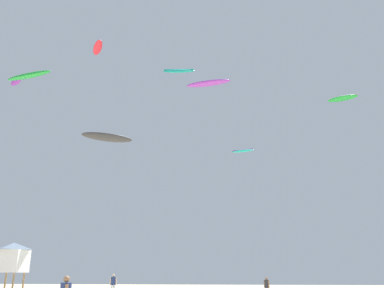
% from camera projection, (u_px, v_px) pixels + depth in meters
% --- Properties ---
extents(person_midground, '(0.58, 0.40, 1.79)m').
position_uv_depth(person_midground, '(113.00, 283.00, 34.89)').
color(person_midground, silver).
rests_on(person_midground, ground).
extents(person_left, '(0.41, 0.39, 1.59)m').
position_uv_depth(person_left, '(267.00, 286.00, 31.07)').
color(person_left, navy).
rests_on(person_left, ground).
extents(lifeguard_tower, '(2.30, 2.30, 4.15)m').
position_uv_depth(lifeguard_tower, '(12.00, 257.00, 31.40)').
color(lifeguard_tower, '#8C704C').
rests_on(lifeguard_tower, ground).
extents(kite_aloft_0, '(3.71, 2.78, 0.58)m').
position_uv_depth(kite_aloft_0, '(107.00, 137.00, 29.21)').
color(kite_aloft_0, '#2D2D33').
extents(kite_aloft_1, '(3.53, 1.58, 0.45)m').
position_uv_depth(kite_aloft_1, '(208.00, 83.00, 30.66)').
color(kite_aloft_1, purple).
extents(kite_aloft_2, '(3.80, 2.32, 0.59)m').
position_uv_depth(kite_aloft_2, '(343.00, 98.00, 51.26)').
color(kite_aloft_2, green).
extents(kite_aloft_3, '(2.29, 1.91, 0.60)m').
position_uv_depth(kite_aloft_3, '(16.00, 82.00, 46.34)').
color(kite_aloft_3, purple).
extents(kite_aloft_4, '(4.30, 1.53, 1.03)m').
position_uv_depth(kite_aloft_4, '(179.00, 71.00, 53.57)').
color(kite_aloft_4, '#19B29E').
extents(kite_aloft_5, '(1.68, 2.45, 0.38)m').
position_uv_depth(kite_aloft_5, '(98.00, 48.00, 32.15)').
color(kite_aloft_5, red).
extents(kite_aloft_6, '(4.36, 2.25, 0.89)m').
position_uv_depth(kite_aloft_6, '(29.00, 76.00, 31.74)').
color(kite_aloft_6, green).
extents(kite_aloft_8, '(2.43, 1.23, 0.38)m').
position_uv_depth(kite_aloft_8, '(243.00, 151.00, 41.43)').
color(kite_aloft_8, '#19B29E').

